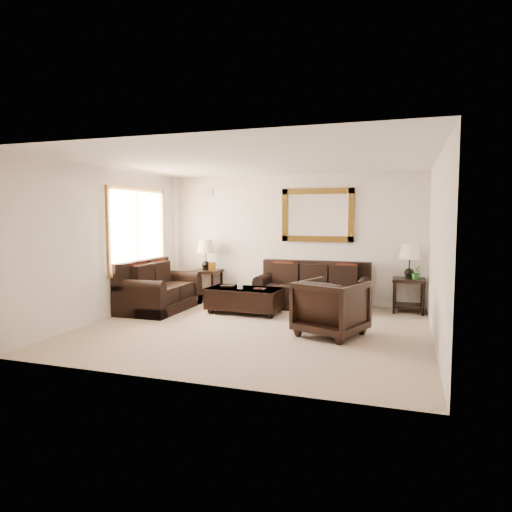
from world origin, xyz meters
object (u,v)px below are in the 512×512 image
(sofa, at_px, (313,291))
(end_table_right, at_px, (409,268))
(end_table_left, at_px, (206,261))
(armchair, at_px, (331,305))
(coffee_table, at_px, (245,298))
(loveseat, at_px, (157,292))

(sofa, height_order, end_table_right, end_table_right)
(end_table_left, bearing_deg, armchair, -35.14)
(end_table_right, relative_size, coffee_table, 0.91)
(end_table_right, height_order, coffee_table, end_table_right)
(end_table_left, bearing_deg, coffee_table, -39.71)
(loveseat, distance_m, coffee_table, 1.76)
(end_table_right, xyz_separation_m, armchair, (-1.13, -2.17, -0.38))
(sofa, bearing_deg, armchair, -71.45)
(end_table_left, height_order, coffee_table, end_table_left)
(sofa, height_order, armchair, armchair)
(end_table_right, bearing_deg, sofa, -176.81)
(end_table_left, xyz_separation_m, coffee_table, (1.27, -1.06, -0.56))
(armchair, bearing_deg, sofa, -50.40)
(end_table_right, bearing_deg, loveseat, -164.61)
(loveseat, height_order, end_table_right, end_table_right)
(loveseat, distance_m, end_table_right, 4.88)
(sofa, relative_size, armchair, 2.35)
(loveseat, xyz_separation_m, end_table_right, (4.68, 1.29, 0.50))
(loveseat, bearing_deg, end_table_left, -20.07)
(sofa, height_order, end_table_left, end_table_left)
(coffee_table, height_order, armchair, armchair)
(sofa, height_order, coffee_table, sofa)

